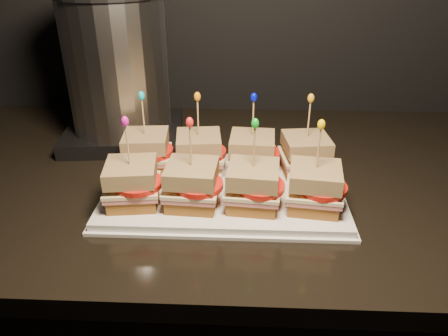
{
  "coord_description": "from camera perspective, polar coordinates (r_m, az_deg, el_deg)",
  "views": [
    {
      "loc": [
        -0.25,
        0.88,
        1.31
      ],
      "look_at": [
        -0.28,
        1.56,
        0.94
      ],
      "focal_mm": 35.0,
      "sensor_mm": 36.0,
      "label": 1
    }
  ],
  "objects": [
    {
      "name": "granite_slab",
      "position": [
        0.95,
        22.68,
        -1.75
      ],
      "size": [
        2.65,
        0.72,
        0.04
      ],
      "primitive_type": "cube",
      "color": "black",
      "rests_on": "cabinet"
    },
    {
      "name": "sandwich_7_ham",
      "position": [
        0.74,
        11.62,
        -3.21
      ],
      "size": [
        0.1,
        0.1,
        0.01
      ],
      "primitive_type": "cube",
      "rotation": [
        0.0,
        0.0,
        -0.13
      ],
      "color": "#BF5555",
      "rests_on": "sandwich_7_bread_bot"
    },
    {
      "name": "platter_rim",
      "position": [
        0.8,
        0.0,
        -3.28
      ],
      "size": [
        0.43,
        0.27,
        0.01
      ],
      "primitive_type": "cube",
      "color": "white",
      "rests_on": "granite_slab"
    },
    {
      "name": "sandwich_4_frill",
      "position": [
        0.69,
        -12.82,
        5.98
      ],
      "size": [
        0.01,
        0.01,
        0.02
      ],
      "primitive_type": "ellipsoid",
      "color": "#D2139A",
      "rests_on": "sandwich_4_pick"
    },
    {
      "name": "sandwich_0_frill",
      "position": [
        0.8,
        -10.74,
        9.27
      ],
      "size": [
        0.01,
        0.01,
        0.02
      ],
      "primitive_type": "ellipsoid",
      "color": "#0EB3CA",
      "rests_on": "sandwich_0_pick"
    },
    {
      "name": "sandwich_6_ham",
      "position": [
        0.73,
        3.76,
        -3.09
      ],
      "size": [
        0.1,
        0.09,
        0.01
      ],
      "primitive_type": "cube",
      "rotation": [
        0.0,
        0.0,
        -0.09
      ],
      "color": "#BF5555",
      "rests_on": "sandwich_6_bread_bot"
    },
    {
      "name": "sandwich_5_tomato",
      "position": [
        0.72,
        -3.29,
        -2.18
      ],
      "size": [
        0.08,
        0.08,
        0.01
      ],
      "primitive_type": "cylinder",
      "color": "red",
      "rests_on": "sandwich_5_cheese"
    },
    {
      "name": "sandwich_4_bread_top",
      "position": [
        0.73,
        -12.09,
        -0.46
      ],
      "size": [
        0.09,
        0.09,
        0.03
      ],
      "primitive_type": "cube",
      "rotation": [
        0.0,
        0.0,
        0.12
      ],
      "color": "#5B3412",
      "rests_on": "sandwich_4_tomato"
    },
    {
      "name": "sandwich_7_cheese",
      "position": [
        0.73,
        11.67,
        -2.74
      ],
      "size": [
        0.1,
        0.1,
        0.01
      ],
      "primitive_type": "cube",
      "rotation": [
        0.0,
        0.0,
        -0.13
      ],
      "color": "beige",
      "rests_on": "sandwich_7_ham"
    },
    {
      "name": "sandwich_4_cheese",
      "position": [
        0.74,
        -11.89,
        -2.21
      ],
      "size": [
        0.1,
        0.1,
        0.01
      ],
      "primitive_type": "cube",
      "rotation": [
        0.0,
        0.0,
        0.12
      ],
      "color": "beige",
      "rests_on": "sandwich_4_ham"
    },
    {
      "name": "platter",
      "position": [
        0.8,
        0.0,
        -2.92
      ],
      "size": [
        0.42,
        0.26,
        0.02
      ],
      "primitive_type": "cube",
      "color": "white",
      "rests_on": "granite_slab"
    },
    {
      "name": "sandwich_2_bread_bot",
      "position": [
        0.84,
        3.62,
        0.32
      ],
      "size": [
        0.08,
        0.08,
        0.02
      ],
      "primitive_type": "cube",
      "rotation": [
        0.0,
        0.0,
        -0.06
      ],
      "color": "brown",
      "rests_on": "platter"
    },
    {
      "name": "sandwich_2_bread_top",
      "position": [
        0.82,
        3.72,
        3.3
      ],
      "size": [
        0.09,
        0.09,
        0.03
      ],
      "primitive_type": "cube",
      "rotation": [
        0.0,
        0.0,
        -0.06
      ],
      "color": "#5B3412",
      "rests_on": "sandwich_2_tomato"
    },
    {
      "name": "sandwich_6_cheese",
      "position": [
        0.72,
        3.78,
        -2.61
      ],
      "size": [
        0.1,
        0.09,
        0.01
      ],
      "primitive_type": "cube",
      "rotation": [
        0.0,
        0.0,
        -0.09
      ],
      "color": "beige",
      "rests_on": "sandwich_6_ham"
    },
    {
      "name": "sandwich_6_tomato",
      "position": [
        0.71,
        4.77,
        -2.36
      ],
      "size": [
        0.08,
        0.08,
        0.01
      ],
      "primitive_type": "cylinder",
      "color": "red",
      "rests_on": "sandwich_6_cheese"
    },
    {
      "name": "sandwich_1_ham",
      "position": [
        0.83,
        -3.26,
        1.38
      ],
      "size": [
        0.1,
        0.09,
        0.01
      ],
      "primitive_type": "cube",
      "rotation": [
        0.0,
        0.0,
        0.11
      ],
      "color": "#BF5555",
      "rests_on": "sandwich_1_bread_bot"
    },
    {
      "name": "sandwich_4_tomato",
      "position": [
        0.73,
        -11.14,
        -1.97
      ],
      "size": [
        0.08,
        0.08,
        0.01
      ],
      "primitive_type": "cylinder",
      "color": "red",
      "rests_on": "sandwich_4_cheese"
    },
    {
      "name": "sandwich_3_tomato",
      "position": [
        0.83,
        11.47,
        1.77
      ],
      "size": [
        0.08,
        0.08,
        0.01
      ],
      "primitive_type": "cylinder",
      "color": "red",
      "rests_on": "sandwich_3_cheese"
    },
    {
      "name": "sandwich_5_cheese",
      "position": [
        0.73,
        -4.18,
        -2.43
      ],
      "size": [
        0.1,
        0.09,
        0.01
      ],
      "primitive_type": "cube",
      "rotation": [
        0.0,
        0.0,
        -0.07
      ],
      "color": "beige",
      "rests_on": "sandwich_5_ham"
    },
    {
      "name": "sandwich_7_bread_top",
      "position": [
        0.72,
        11.87,
        -0.97
      ],
      "size": [
        0.09,
        0.09,
        0.03
      ],
      "primitive_type": "cube",
      "rotation": [
        0.0,
        0.0,
        -0.13
      ],
      "color": "#5B3412",
      "rests_on": "sandwich_7_tomato"
    },
    {
      "name": "sandwich_7_pick",
      "position": [
        0.7,
        12.22,
        2.17
      ],
      "size": [
        0.0,
        0.0,
        0.09
      ],
      "primitive_type": "cylinder",
      "color": "tan",
      "rests_on": "sandwich_7_bread_top"
    },
    {
      "name": "sandwich_7_frill",
      "position": [
        0.68,
        12.6,
        5.57
      ],
      "size": [
        0.01,
        0.01,
        0.02
      ],
      "primitive_type": "ellipsoid",
      "color": "#F0CD00",
      "rests_on": "sandwich_7_pick"
    },
    {
      "name": "sandwich_7_bread_bot",
      "position": [
        0.74,
        11.51,
        -4.2
      ],
      "size": [
        0.09,
        0.09,
        0.02
      ],
      "primitive_type": "cube",
      "rotation": [
        0.0,
        0.0,
        -0.13
      ],
      "color": "brown",
      "rests_on": "platter"
    },
    {
      "name": "sandwich_1_bread_bot",
      "position": [
        0.84,
        -3.24,
        0.46
      ],
      "size": [
        0.09,
        0.09,
        0.02
      ],
      "primitive_type": "cube",
      "rotation": [
        0.0,
        0.0,
        0.11
      ],
      "color": "brown",
      "rests_on": "platter"
    },
    {
      "name": "sandwich_0_bread_bot",
      "position": [
        0.86,
        -9.94,
        0.59
      ],
      "size": [
        0.09,
        0.09,
        0.02
      ],
      "primitive_type": "cube",
      "rotation": [
        0.0,
        0.0,
        0.08
      ],
      "color": "brown",
      "rests_on": "platter"
    },
    {
      "name": "sandwich_2_cheese",
      "position": [
        0.83,
        3.66,
        1.67
      ],
      "size": [
        0.09,
        0.09,
        0.01
      ],
      "primitive_type": "cube",
      "rotation": [
        0.0,
        0.0,
        -0.06
      ],
      "color": "beige",
      "rests_on": "sandwich_2_ham"
    },
    {
      "name": "sandwich_2_frill",
      "position": [
        0.78,
        3.92,
        9.2
      ],
      "size": [
        0.01,
        0.01,
        0.02
      ],
      "primitive_type": "ellipsoid",
      "color": "#030ACC",
      "rests_on": "sandwich_2_pick"
    },
    {
      "name": "sandwich_0_tomato",
      "position": [
        0.84,
        -9.38,
        2.19
      ],
      "size": [
        0.08,
        0.08,
        0.01
      ],
      "primitive_type": "cylinder",
      "color": "red",
      "rests_on": "sandwich_0_cheese"
    },
    {
      "name": "sandwich_1_tomato",
      "position": [
        0.82,
        -2.5,
        2.08
      ],
      "size": [
        0.08,
        0.08,
        0.01
      ],
      "primitive_type": "cylinder",
      "color": "red",
      "rests_on": "sandwich_1_cheese"
    },
    {
      "name": "appliance",
      "position": [
        0.99,
        -13.78,
        12.59
      ],
      "size": [
        0.26,
        0.22,
        0.33
      ],
      "primitive_type": null,
      "color": "silver",
      "rests_on": "granite_slab"
    },
    {
      "name": "sandwich_5_ham",
      "position": [
        0.73,
        -4.16,
        -2.9
      ],
      "size": [
        0.09,
        0.09,
        0.01
      ],
      "primitive_type": "cube",
      "rotation": [
        0.0,
        0.0,
        -0.07
      ],
      "color": "#BF5555",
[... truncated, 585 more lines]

